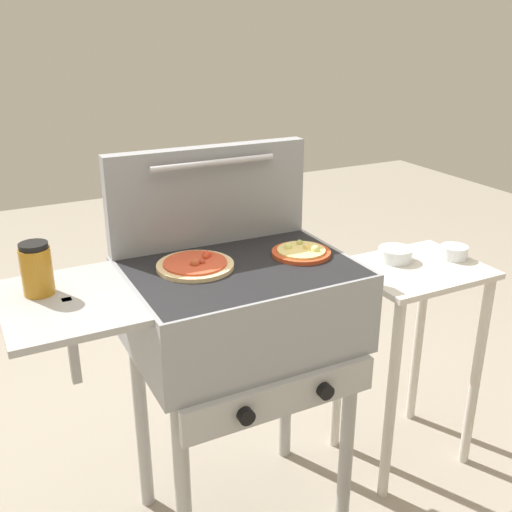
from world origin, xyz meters
name	(u,v)px	position (x,y,z in m)	size (l,w,h in m)	color
ground_plane	(243,511)	(0.00, 0.00, 0.00)	(8.00, 8.00, 0.00)	gray
grill	(237,313)	(-0.01, 0.00, 0.76)	(0.96, 0.53, 0.90)	gray
grill_lid_open	(209,195)	(0.00, 0.21, 1.05)	(0.63, 0.09, 0.30)	gray
pizza_pepperoni	(196,265)	(-0.12, 0.04, 0.91)	(0.22, 0.22, 0.04)	beige
pizza_cheese	(301,252)	(0.20, -0.01, 0.91)	(0.17, 0.17, 0.03)	#C64723
sauce_jar	(37,269)	(-0.53, 0.07, 0.97)	(0.08, 0.08, 0.14)	#B77A1E
prep_table	(411,325)	(0.66, 0.00, 0.55)	(0.44, 0.36, 0.77)	beige
topping_bowl_near	(455,253)	(0.82, 0.00, 0.79)	(0.09, 0.09, 0.04)	silver
topping_bowl_far	(395,255)	(0.63, 0.08, 0.79)	(0.12, 0.12, 0.04)	silver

